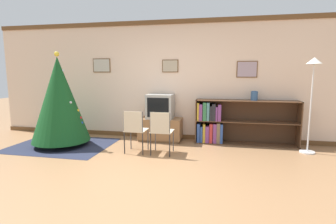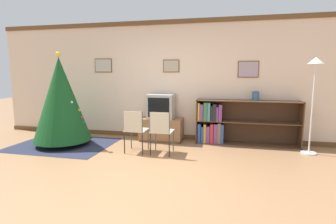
{
  "view_description": "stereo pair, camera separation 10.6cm",
  "coord_description": "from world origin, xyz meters",
  "views": [
    {
      "loc": [
        1.23,
        -3.51,
        1.51
      ],
      "look_at": [
        0.23,
        1.33,
        0.78
      ],
      "focal_mm": 28.0,
      "sensor_mm": 36.0,
      "label": 1
    },
    {
      "loc": [
        1.34,
        -3.48,
        1.51
      ],
      "look_at": [
        0.23,
        1.33,
        0.78
      ],
      "focal_mm": 28.0,
      "sensor_mm": 36.0,
      "label": 2
    }
  ],
  "objects": [
    {
      "name": "folding_chair_right",
      "position": [
        0.14,
        1.12,
        0.47
      ],
      "size": [
        0.4,
        0.4,
        0.82
      ],
      "color": "beige",
      "rests_on": "ground_plane"
    },
    {
      "name": "bookshelf",
      "position": [
        1.34,
        2.22,
        0.45
      ],
      "size": [
        2.14,
        0.36,
        0.95
      ],
      "color": "brown",
      "rests_on": "ground_plane"
    },
    {
      "name": "tv_console",
      "position": [
        -0.12,
        2.15,
        0.26
      ],
      "size": [
        0.95,
        0.49,
        0.51
      ],
      "color": "brown",
      "rests_on": "ground_plane"
    },
    {
      "name": "television",
      "position": [
        -0.12,
        2.15,
        0.78
      ],
      "size": [
        0.58,
        0.48,
        0.54
      ],
      "color": "#9E9E99",
      "rests_on": "tv_console"
    },
    {
      "name": "standing_lamp",
      "position": [
        2.87,
        1.82,
        1.39
      ],
      "size": [
        0.28,
        0.28,
        1.81
      ],
      "color": "silver",
      "rests_on": "ground_plane"
    },
    {
      "name": "area_rug",
      "position": [
        -2.07,
        1.32,
        0.0
      ],
      "size": [
        2.03,
        1.58,
        0.01
      ],
      "color": "#23283D",
      "rests_on": "ground_plane"
    },
    {
      "name": "christmas_tree",
      "position": [
        -2.07,
        1.32,
        0.98
      ],
      "size": [
        1.17,
        1.17,
        1.94
      ],
      "color": "maroon",
      "rests_on": "area_rug"
    },
    {
      "name": "vase",
      "position": [
        1.89,
        2.24,
        1.05
      ],
      "size": [
        0.14,
        0.14,
        0.2
      ],
      "color": "#335684",
      "rests_on": "bookshelf"
    },
    {
      "name": "folding_chair_left",
      "position": [
        -0.37,
        1.12,
        0.47
      ],
      "size": [
        0.4,
        0.4,
        0.82
      ],
      "color": "beige",
      "rests_on": "ground_plane"
    },
    {
      "name": "wall_back",
      "position": [
        0.0,
        2.46,
        1.35
      ],
      "size": [
        8.67,
        0.11,
        2.7
      ],
      "color": "beige",
      "rests_on": "ground_plane"
    },
    {
      "name": "ground_plane",
      "position": [
        0.0,
        0.0,
        0.0
      ],
      "size": [
        24.0,
        24.0,
        0.0
      ],
      "primitive_type": "plane",
      "color": "#936B47"
    }
  ]
}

